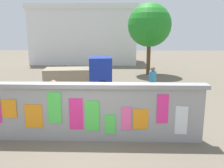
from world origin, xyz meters
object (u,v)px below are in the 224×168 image
at_px(bicycle_near, 138,100).
at_px(tree_roadside, 149,25).
at_px(auto_rickshaw_truck, 82,75).
at_px(person_bystander, 152,80).
at_px(person_walking, 54,99).
at_px(motorcycle, 83,101).

relative_size(bicycle_near, tree_roadside, 0.32).
xyz_separation_m(auto_rickshaw_truck, bicycle_near, (2.85, -3.21, -0.54)).
height_order(bicycle_near, tree_roadside, tree_roadside).
bearing_deg(auto_rickshaw_truck, person_bystander, -27.30).
bearing_deg(person_walking, auto_rickshaw_truck, 88.53).
relative_size(bicycle_near, person_walking, 1.05).
relative_size(auto_rickshaw_truck, person_walking, 2.32).
bearing_deg(person_bystander, person_walking, -137.82).
height_order(auto_rickshaw_truck, person_walking, auto_rickshaw_truck).
height_order(bicycle_near, person_walking, person_walking).
bearing_deg(auto_rickshaw_truck, bicycle_near, -48.33).
xyz_separation_m(auto_rickshaw_truck, tree_roadside, (4.27, 5.44, 2.81)).
height_order(bicycle_near, person_bystander, person_bystander).
bearing_deg(auto_rickshaw_truck, motorcycle, -81.23).
relative_size(person_bystander, tree_roadside, 0.30).
distance_m(motorcycle, person_bystander, 3.57).
relative_size(motorcycle, bicycle_near, 1.12).
bearing_deg(motorcycle, tree_roadside, 67.80).
height_order(motorcycle, person_bystander, person_bystander).
distance_m(auto_rickshaw_truck, tree_roadside, 7.47).
distance_m(bicycle_near, person_bystander, 1.66).
bearing_deg(person_bystander, tree_roadside, 84.74).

